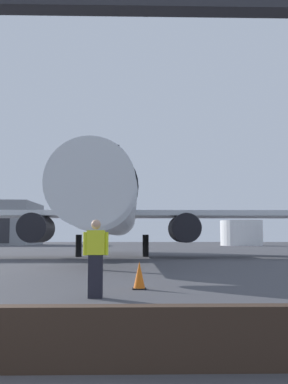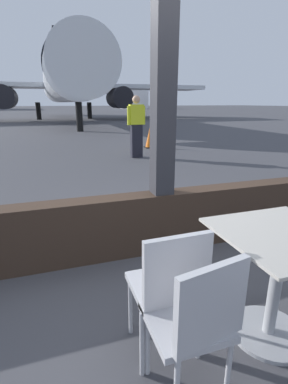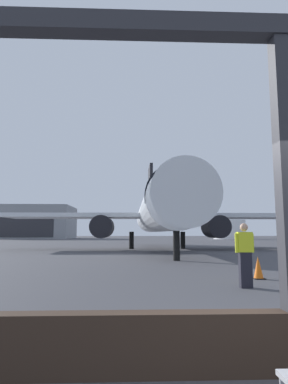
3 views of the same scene
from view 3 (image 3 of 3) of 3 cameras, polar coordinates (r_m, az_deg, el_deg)
name	(u,v)px [view 3 (image 3 of 3)]	position (r m, az deg, el deg)	size (l,w,h in m)	color
ground_plane	(145,244)	(43.65, 0.10, -9.05)	(220.00, 220.00, 0.00)	#424247
airplane	(159,212)	(28.81, 2.62, -3.56)	(26.98, 29.48, 9.98)	silver
ground_crew_worker	(245,254)	(9.51, 17.16, -10.27)	(0.56, 0.22, 1.74)	black
traffic_cone	(258,268)	(11.46, 19.28, -12.41)	(0.36, 0.36, 0.72)	orange
distant_hangar	(35,222)	(90.56, -18.52, -5.05)	(19.45, 15.64, 8.34)	gray
fuel_storage_tank	(229,230)	(80.47, 14.64, -6.35)	(7.46, 7.46, 4.46)	white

